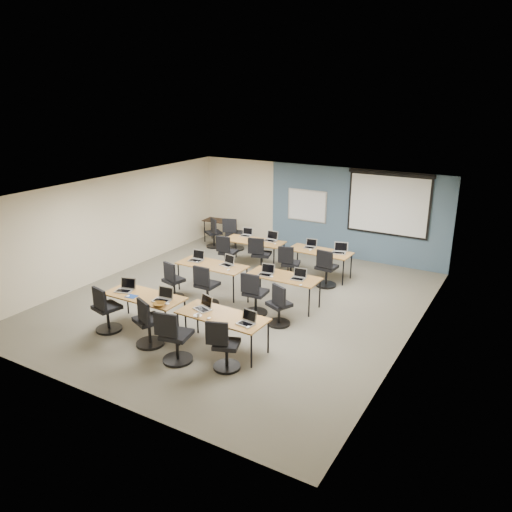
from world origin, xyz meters
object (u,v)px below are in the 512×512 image
Objects in this scene: task_chair_0 at (106,313)px; laptop_5 at (228,263)px; training_table_front_left at (145,297)px; training_table_front_right at (222,317)px; training_table_mid_right at (284,278)px; laptop_3 at (247,321)px; laptop_1 at (163,297)px; laptop_4 at (197,258)px; task_chair_8 at (227,255)px; task_chair_1 at (148,326)px; task_chair_2 at (174,341)px; laptop_2 at (204,306)px; training_table_back_left at (254,242)px; task_chair_10 at (289,267)px; task_chair_3 at (224,349)px; training_table_mid_left at (212,266)px; training_table_back_right at (320,253)px; laptop_6 at (266,272)px; spare_chair_a at (234,237)px; task_chair_5 at (206,289)px; laptop_8 at (246,234)px; laptop_0 at (125,288)px; whiteboard at (307,206)px; projector_screen at (389,201)px; task_chair_6 at (254,297)px; task_chair_11 at (326,271)px; laptop_7 at (299,276)px; laptop_11 at (340,250)px; laptop_10 at (310,246)px; task_chair_4 at (173,283)px; spare_chair_b at (214,235)px; utility_table at (218,223)px.

task_chair_0 is 3.24× the size of laptop_5.
training_table_front_left is 1.95m from training_table_front_right.
laptop_3 reaches higher than training_table_mid_right.
laptop_1 is (1.08, 0.57, 0.37)m from task_chair_0.
training_table_front_right is at bearing -48.29° from laptop_4.
training_table_front_right and training_table_mid_right have the same top height.
task_chair_1 is at bearing -86.29° from task_chair_8.
laptop_2 is at bearing 77.08° from task_chair_2.
laptop_3 is at bearing -64.74° from training_table_back_left.
laptop_2 is 0.34× the size of task_chair_10.
task_chair_3 is at bearing -67.41° from task_chair_8.
training_table_mid_left and training_table_back_right have the same top height.
laptop_6 is 0.31× the size of spare_chair_a.
training_table_front_right is 1.74× the size of spare_chair_a.
laptop_4 is 0.34× the size of task_chair_5.
laptop_4 reaches higher than training_table_front_right.
laptop_5 is 1.04× the size of laptop_8.
laptop_8 is at bearing 175.39° from training_table_back_right.
task_chair_10 is (1.97, 3.96, -0.39)m from laptop_0.
laptop_4 is (-1.11, -4.20, -0.66)m from whiteboard.
projector_screen is at bearing 53.40° from training_table_mid_left.
task_chair_6 is (0.07, -0.67, -0.37)m from laptop_6.
laptop_5 is at bearing 3.98° from laptop_4.
task_chair_11 reaches higher than laptop_8.
laptop_7 is at bearing 25.26° from laptop_0.
task_chair_5 is 3.27× the size of laptop_7.
laptop_11 is 3.89m from spare_chair_a.
laptop_10 is at bearing 3.33° from training_table_back_left.
task_chair_4 is 3.17× the size of laptop_10.
laptop_2 is 0.34× the size of spare_chair_b.
laptop_7 is 5.25m from spare_chair_b.
spare_chair_a is at bearing 137.61° from training_table_mid_right.
spare_chair_b is (-1.41, 5.96, -0.02)m from task_chair_0.
task_chair_1 is at bearing -153.49° from training_table_front_right.
whiteboard is 1.30× the size of task_chair_8.
laptop_1 is 1.15× the size of laptop_10.
task_chair_10 is (1.84, 1.58, -0.39)m from laptop_4.
task_chair_8 is at bearing -144.67° from projector_screen.
task_chair_10 is at bearing 67.01° from laptop_5.
utility_table is (-1.72, 1.06, -0.13)m from laptop_8.
laptop_4 reaches higher than training_table_back_left.
laptop_6 is 5.24m from utility_table.
task_chair_8 is at bearing 147.02° from laptop_7.
training_table_front_right is 6.41m from spare_chair_a.
task_chair_11 is at bearing -15.77° from training_table_back_left.
laptop_4 is at bearing 98.97° from training_table_front_left.
task_chair_4 is (-2.42, 1.46, -0.29)m from training_table_front_right.
training_table_front_left and training_table_front_right have the same top height.
task_chair_6 is at bearing -9.64° from spare_chair_b.
training_table_front_left and training_table_mid_right have the same top height.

